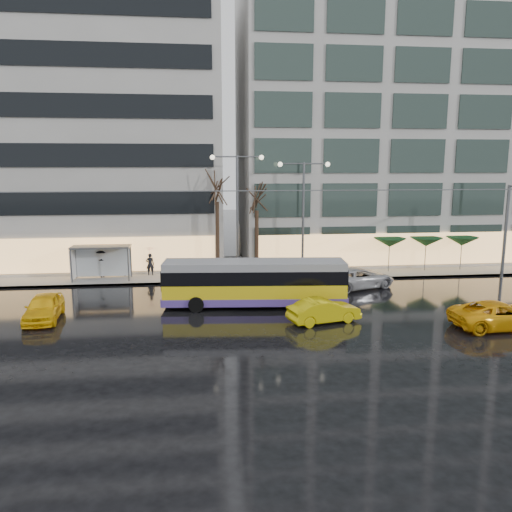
{
  "coord_description": "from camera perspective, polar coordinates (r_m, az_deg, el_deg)",
  "views": [
    {
      "loc": [
        -0.78,
        -26.3,
        8.42
      ],
      "look_at": [
        2.75,
        5.0,
        2.69
      ],
      "focal_mm": 35.0,
      "sensor_mm": 36.0,
      "label": 1
    }
  ],
  "objects": [
    {
      "name": "building_right",
      "position": [
        49.61,
        17.7,
        14.73
      ],
      "size": [
        32.0,
        14.0,
        25.0
      ],
      "primitive_type": "cube",
      "color": "#A4A19D",
      "rests_on": "sidewalk"
    },
    {
      "name": "sidewalk",
      "position": [
        41.25,
        -2.43,
        -1.37
      ],
      "size": [
        80.0,
        10.0,
        0.15
      ],
      "primitive_type": "cube",
      "color": "gray",
      "rests_on": "ground"
    },
    {
      "name": "pedestrian_c",
      "position": [
        39.04,
        -17.21,
        -0.7
      ],
      "size": [
        1.07,
        0.96,
        2.11
      ],
      "color": "black",
      "rests_on": "sidewalk"
    },
    {
      "name": "bus_shelter",
      "position": [
        38.31,
        -17.77,
        0.11
      ],
      "size": [
        4.2,
        1.6,
        2.51
      ],
      "color": "#595B60",
      "rests_on": "sidewalk"
    },
    {
      "name": "taxi_b",
      "position": [
        27.46,
        7.77,
        -6.2
      ],
      "size": [
        4.21,
        2.38,
        1.31
      ],
      "primitive_type": "imported",
      "rotation": [
        0.0,
        0.0,
        1.83
      ],
      "color": "#D4BF0B",
      "rests_on": "ground"
    },
    {
      "name": "kerb",
      "position": [
        36.42,
        -1.88,
        -2.93
      ],
      "size": [
        80.0,
        0.1,
        0.15
      ],
      "primitive_type": "cube",
      "color": "slate",
      "rests_on": "ground"
    },
    {
      "name": "taxi_c",
      "position": [
        29.19,
        26.1,
        -6.08
      ],
      "size": [
        5.17,
        2.5,
        1.42
      ],
      "primitive_type": "imported",
      "rotation": [
        0.0,
        0.0,
        1.6
      ],
      "color": "#F9AD0D",
      "rests_on": "ground"
    },
    {
      "name": "tree_a",
      "position": [
        37.34,
        -4.5,
        8.24
      ],
      "size": [
        3.2,
        3.2,
        8.4
      ],
      "color": "black",
      "rests_on": "sidewalk"
    },
    {
      "name": "ground",
      "position": [
        27.62,
        -4.54,
        -7.46
      ],
      "size": [
        140.0,
        140.0,
        0.0
      ],
      "primitive_type": "plane",
      "color": "black",
      "rests_on": "ground"
    },
    {
      "name": "trolleybus",
      "position": [
        30.05,
        -0.17,
        -3.25
      ],
      "size": [
        11.07,
        4.66,
        5.06
      ],
      "color": "yellow",
      "rests_on": "ground"
    },
    {
      "name": "taxi_a",
      "position": [
        29.95,
        -23.09,
        -5.42
      ],
      "size": [
        2.06,
        4.38,
        1.45
      ],
      "primitive_type": "imported",
      "rotation": [
        0.0,
        0.0,
        0.08
      ],
      "color": "yellow",
      "rests_on": "ground"
    },
    {
      "name": "building_left",
      "position": [
        47.87,
        -25.61,
        12.6
      ],
      "size": [
        34.0,
        14.0,
        22.0
      ],
      "primitive_type": "cube",
      "color": "#A4A19D",
      "rests_on": "sidewalk"
    },
    {
      "name": "parasol_c",
      "position": [
        43.11,
        22.48,
        1.57
      ],
      "size": [
        2.5,
        2.5,
        2.65
      ],
      "color": "#595B60",
      "rests_on": "sidewalk"
    },
    {
      "name": "pedestrian_a",
      "position": [
        38.74,
        -12.04,
        -0.06
      ],
      "size": [
        0.96,
        0.98,
        2.19
      ],
      "color": "black",
      "rests_on": "sidewalk"
    },
    {
      "name": "parasol_a",
      "position": [
        40.56,
        15.03,
        1.49
      ],
      "size": [
        2.5,
        2.5,
        2.65
      ],
      "color": "#595B60",
      "rests_on": "sidewalk"
    },
    {
      "name": "tree_b",
      "position": [
        37.79,
        0.09,
        7.25
      ],
      "size": [
        3.2,
        3.2,
        7.7
      ],
      "color": "black",
      "rests_on": "sidewalk"
    },
    {
      "name": "pedestrian_b",
      "position": [
        39.1,
        -14.68,
        -1.04
      ],
      "size": [
        0.87,
        0.73,
        1.6
      ],
      "color": "black",
      "rests_on": "sidewalk"
    },
    {
      "name": "sedan_silver",
      "position": [
        35.41,
        11.6,
        -2.45
      ],
      "size": [
        5.74,
        4.05,
        1.45
      ],
      "primitive_type": "imported",
      "rotation": [
        0.0,
        0.0,
        1.92
      ],
      "color": "#AEADB2",
      "rests_on": "ground"
    },
    {
      "name": "catenary",
      "position": [
        34.53,
        -3.43,
        3.37
      ],
      "size": [
        42.24,
        5.12,
        7.0
      ],
      "color": "#595B60",
      "rests_on": "ground"
    },
    {
      "name": "street_lamp_far",
      "position": [
        38.0,
        5.44,
        6.19
      ],
      "size": [
        3.96,
        0.36,
        8.53
      ],
      "color": "#595B60",
      "rests_on": "sidewalk"
    },
    {
      "name": "street_lamp_near",
      "position": [
        37.28,
        -2.15,
        6.57
      ],
      "size": [
        3.96,
        0.36,
        9.03
      ],
      "color": "#595B60",
      "rests_on": "sidewalk"
    },
    {
      "name": "parasol_b",
      "position": [
        41.75,
        18.87,
        1.53
      ],
      "size": [
        2.5,
        2.5,
        2.65
      ],
      "color": "#595B60",
      "rests_on": "sidewalk"
    }
  ]
}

